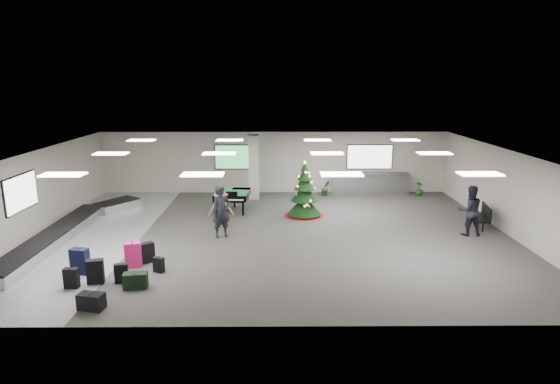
{
  "coord_description": "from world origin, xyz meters",
  "views": [
    {
      "loc": [
        0.12,
        -17.19,
        5.74
      ],
      "look_at": [
        0.26,
        1.0,
        1.43
      ],
      "focal_mm": 30.0,
      "sensor_mm": 36.0,
      "label": 1
    }
  ],
  "objects_px": {
    "grand_piano": "(232,195)",
    "traveler_bench": "(470,211)",
    "potted_plant_left": "(325,188)",
    "christmas_tree": "(304,197)",
    "service_counter": "(370,183)",
    "potted_plant_right": "(419,189)",
    "baggage_carousel": "(68,230)",
    "traveler_b": "(221,210)",
    "pink_suitcase": "(133,255)",
    "traveler_a": "(221,212)",
    "bench": "(483,215)"
  },
  "relations": [
    {
      "from": "grand_piano",
      "to": "potted_plant_left",
      "type": "distance_m",
      "value": 5.38
    },
    {
      "from": "pink_suitcase",
      "to": "traveler_b",
      "type": "bearing_deg",
      "value": 45.95
    },
    {
      "from": "pink_suitcase",
      "to": "bench",
      "type": "distance_m",
      "value": 13.44
    },
    {
      "from": "potted_plant_right",
      "to": "traveler_bench",
      "type": "bearing_deg",
      "value": -90.28
    },
    {
      "from": "traveler_a",
      "to": "traveler_bench",
      "type": "relative_size",
      "value": 1.02
    },
    {
      "from": "christmas_tree",
      "to": "potted_plant_right",
      "type": "distance_m",
      "value": 7.2
    },
    {
      "from": "traveler_bench",
      "to": "potted_plant_right",
      "type": "distance_m",
      "value": 6.39
    },
    {
      "from": "grand_piano",
      "to": "traveler_bench",
      "type": "relative_size",
      "value": 1.02
    },
    {
      "from": "grand_piano",
      "to": "potted_plant_left",
      "type": "height_order",
      "value": "grand_piano"
    },
    {
      "from": "service_counter",
      "to": "traveler_b",
      "type": "bearing_deg",
      "value": -139.49
    },
    {
      "from": "christmas_tree",
      "to": "grand_piano",
      "type": "height_order",
      "value": "christmas_tree"
    },
    {
      "from": "baggage_carousel",
      "to": "traveler_b",
      "type": "relative_size",
      "value": 5.98
    },
    {
      "from": "traveler_b",
      "to": "traveler_bench",
      "type": "height_order",
      "value": "traveler_bench"
    },
    {
      "from": "baggage_carousel",
      "to": "grand_piano",
      "type": "xyz_separation_m",
      "value": [
        5.96,
        3.31,
        0.56
      ]
    },
    {
      "from": "baggage_carousel",
      "to": "traveler_bench",
      "type": "relative_size",
      "value": 5.01
    },
    {
      "from": "christmas_tree",
      "to": "potted_plant_left",
      "type": "height_order",
      "value": "christmas_tree"
    },
    {
      "from": "baggage_carousel",
      "to": "traveler_a",
      "type": "xyz_separation_m",
      "value": [
        5.9,
        -0.24,
        0.77
      ]
    },
    {
      "from": "baggage_carousel",
      "to": "traveler_b",
      "type": "bearing_deg",
      "value": 6.81
    },
    {
      "from": "bench",
      "to": "christmas_tree",
      "type": "bearing_deg",
      "value": 177.16
    },
    {
      "from": "traveler_b",
      "to": "grand_piano",
      "type": "bearing_deg",
      "value": 75.53
    },
    {
      "from": "traveler_bench",
      "to": "potted_plant_right",
      "type": "relative_size",
      "value": 2.7
    },
    {
      "from": "traveler_b",
      "to": "traveler_bench",
      "type": "relative_size",
      "value": 0.84
    },
    {
      "from": "baggage_carousel",
      "to": "grand_piano",
      "type": "bearing_deg",
      "value": 29.03
    },
    {
      "from": "grand_piano",
      "to": "traveler_b",
      "type": "relative_size",
      "value": 1.21
    },
    {
      "from": "grand_piano",
      "to": "traveler_bench",
      "type": "distance_m",
      "value": 9.93
    },
    {
      "from": "bench",
      "to": "traveler_bench",
      "type": "xyz_separation_m",
      "value": [
        -0.95,
        -0.95,
        0.45
      ]
    },
    {
      "from": "traveler_bench",
      "to": "potted_plant_right",
      "type": "bearing_deg",
      "value": -91.18
    },
    {
      "from": "traveler_b",
      "to": "traveler_bench",
      "type": "distance_m",
      "value": 9.56
    },
    {
      "from": "traveler_bench",
      "to": "christmas_tree",
      "type": "bearing_deg",
      "value": -24.33
    },
    {
      "from": "baggage_carousel",
      "to": "traveler_bench",
      "type": "height_order",
      "value": "traveler_bench"
    },
    {
      "from": "service_counter",
      "to": "grand_piano",
      "type": "distance_m",
      "value": 7.69
    },
    {
      "from": "traveler_a",
      "to": "potted_plant_right",
      "type": "height_order",
      "value": "traveler_a"
    },
    {
      "from": "baggage_carousel",
      "to": "bench",
      "type": "bearing_deg",
      "value": 3.07
    },
    {
      "from": "christmas_tree",
      "to": "potted_plant_right",
      "type": "relative_size",
      "value": 3.47
    },
    {
      "from": "traveler_bench",
      "to": "potted_plant_left",
      "type": "relative_size",
      "value": 2.31
    },
    {
      "from": "pink_suitcase",
      "to": "christmas_tree",
      "type": "distance_m",
      "value": 8.13
    },
    {
      "from": "baggage_carousel",
      "to": "potted_plant_right",
      "type": "height_order",
      "value": "potted_plant_right"
    },
    {
      "from": "bench",
      "to": "pink_suitcase",
      "type": "bearing_deg",
      "value": -151.92
    },
    {
      "from": "baggage_carousel",
      "to": "pink_suitcase",
      "type": "distance_m",
      "value": 4.64
    },
    {
      "from": "bench",
      "to": "traveler_a",
      "type": "xyz_separation_m",
      "value": [
        -10.35,
        -1.11,
        0.46
      ]
    },
    {
      "from": "grand_piano",
      "to": "christmas_tree",
      "type": "bearing_deg",
      "value": -9.21
    },
    {
      "from": "service_counter",
      "to": "christmas_tree",
      "type": "distance_m",
      "value": 5.55
    },
    {
      "from": "grand_piano",
      "to": "potted_plant_right",
      "type": "relative_size",
      "value": 2.75
    },
    {
      "from": "service_counter",
      "to": "traveler_bench",
      "type": "distance_m",
      "value": 7.25
    },
    {
      "from": "bench",
      "to": "potted_plant_right",
      "type": "relative_size",
      "value": 2.13
    },
    {
      "from": "christmas_tree",
      "to": "potted_plant_left",
      "type": "bearing_deg",
      "value": 70.33
    },
    {
      "from": "service_counter",
      "to": "baggage_carousel",
      "type": "bearing_deg",
      "value": -152.33
    },
    {
      "from": "potted_plant_left",
      "to": "christmas_tree",
      "type": "bearing_deg",
      "value": -109.67
    },
    {
      "from": "traveler_bench",
      "to": "traveler_b",
      "type": "bearing_deg",
      "value": -5.48
    },
    {
      "from": "baggage_carousel",
      "to": "christmas_tree",
      "type": "xyz_separation_m",
      "value": [
        9.18,
        2.58,
        0.64
      ]
    }
  ]
}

